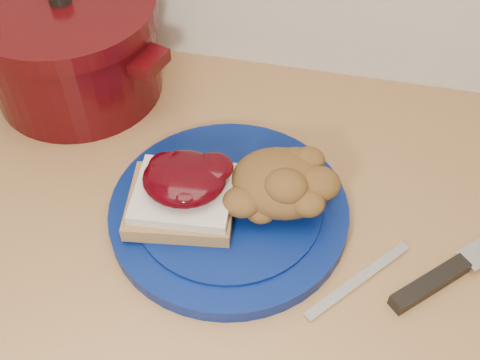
% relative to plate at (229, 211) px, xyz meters
% --- Properties ---
extents(plate, '(0.31, 0.31, 0.02)m').
position_rel_plate_xyz_m(plate, '(0.00, 0.00, 0.00)').
color(plate, '#061655').
rests_on(plate, wood_countertop).
extents(sandwich, '(0.14, 0.13, 0.06)m').
position_rel_plate_xyz_m(sandwich, '(-0.05, -0.02, 0.04)').
color(sandwich, olive).
rests_on(sandwich, plate).
extents(stuffing_mound, '(0.13, 0.11, 0.06)m').
position_rel_plate_xyz_m(stuffing_mound, '(0.06, 0.02, 0.05)').
color(stuffing_mound, brown).
rests_on(stuffing_mound, plate).
extents(chef_knife, '(0.23, 0.22, 0.02)m').
position_rel_plate_xyz_m(chef_knife, '(0.28, -0.02, -0.00)').
color(chef_knife, black).
rests_on(chef_knife, wood_countertop).
extents(butter_knife, '(0.11, 0.13, 0.00)m').
position_rel_plate_xyz_m(butter_knife, '(0.17, -0.06, -0.01)').
color(butter_knife, silver).
rests_on(butter_knife, wood_countertop).
extents(dutch_oven, '(0.32, 0.32, 0.17)m').
position_rel_plate_xyz_m(dutch_oven, '(-0.28, 0.20, 0.07)').
color(dutch_oven, '#3A0508').
rests_on(dutch_oven, wood_countertop).
extents(pepper_grinder, '(0.08, 0.08, 0.13)m').
position_rel_plate_xyz_m(pepper_grinder, '(-0.36, 0.24, 0.06)').
color(pepper_grinder, black).
rests_on(pepper_grinder, wood_countertop).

